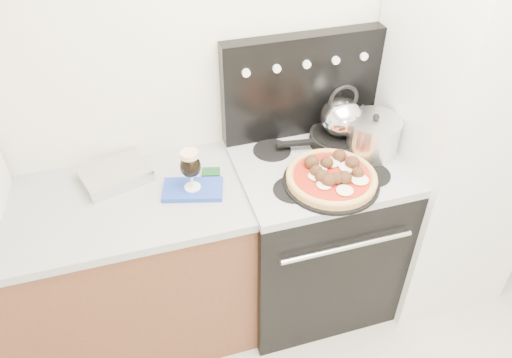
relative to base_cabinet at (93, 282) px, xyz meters
name	(u,v)px	position (x,y,z in m)	size (l,w,h in m)	color
room_shell	(423,255)	(1.02, -0.91, 0.82)	(3.52, 3.01, 2.52)	beige
base_cabinet	(93,282)	(0.00, 0.00, 0.00)	(1.45, 0.60, 0.86)	brown
countertop	(71,213)	(0.00, 0.00, 0.45)	(1.48, 0.63, 0.04)	#A6A6A8
stove_body	(312,236)	(1.10, -0.02, 0.01)	(0.76, 0.65, 0.88)	black
cooktop	(319,166)	(1.10, -0.02, 0.47)	(0.76, 0.65, 0.04)	#ADADB2
backguard	(301,86)	(1.10, 0.25, 0.74)	(0.76, 0.08, 0.50)	black
fridge	(457,135)	(1.80, -0.05, 0.52)	(0.64, 0.68, 1.90)	silver
foil_sheet	(115,175)	(0.20, 0.14, 0.50)	(0.28, 0.21, 0.06)	white
oven_mitt	(193,190)	(0.51, -0.04, 0.48)	(0.26, 0.15, 0.02)	#2241B0
beer_glass	(191,170)	(0.51, -0.04, 0.59)	(0.09, 0.09, 0.19)	black
pizza_pan	(331,182)	(1.09, -0.18, 0.50)	(0.42, 0.42, 0.01)	black
pizza	(332,176)	(1.09, -0.18, 0.53)	(0.39, 0.39, 0.06)	gold
skillet	(339,138)	(1.25, 0.10, 0.52)	(0.28, 0.28, 0.05)	black
tea_kettle	(342,114)	(1.25, 0.10, 0.65)	(0.20, 0.20, 0.22)	silver
stock_pot	(373,137)	(1.36, -0.02, 0.58)	(0.23, 0.23, 0.17)	silver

